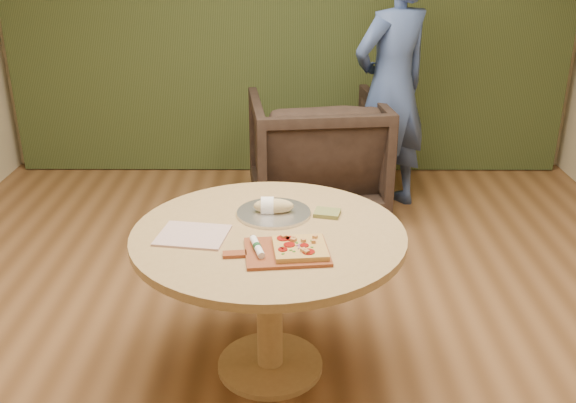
% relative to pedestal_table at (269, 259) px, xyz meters
% --- Properties ---
extents(room_shell, '(5.04, 6.04, 2.84)m').
position_rel_pedestal_table_xyz_m(room_shell, '(0.08, 0.03, 0.79)').
color(room_shell, brown).
rests_on(room_shell, ground).
extents(curtain, '(4.80, 0.14, 2.78)m').
position_rel_pedestal_table_xyz_m(curtain, '(0.08, 2.93, 0.79)').
color(curtain, '#283317').
rests_on(curtain, ground).
extents(pedestal_table, '(1.25, 1.25, 0.75)m').
position_rel_pedestal_table_xyz_m(pedestal_table, '(0.00, 0.00, 0.00)').
color(pedestal_table, tan).
rests_on(pedestal_table, ground).
extents(pizza_paddle, '(0.46, 0.32, 0.01)m').
position_rel_pedestal_table_xyz_m(pizza_paddle, '(0.07, -0.22, 0.15)').
color(pizza_paddle, brown).
rests_on(pizza_paddle, pedestal_table).
extents(flatbread_pizza, '(0.24, 0.24, 0.04)m').
position_rel_pedestal_table_xyz_m(flatbread_pizza, '(0.14, -0.22, 0.17)').
color(flatbread_pizza, tan).
rests_on(flatbread_pizza, pizza_paddle).
extents(cutlery_roll, '(0.07, 0.20, 0.03)m').
position_rel_pedestal_table_xyz_m(cutlery_roll, '(-0.04, -0.22, 0.17)').
color(cutlery_roll, white).
rests_on(cutlery_roll, pizza_paddle).
extents(newspaper, '(0.34, 0.29, 0.01)m').
position_rel_pedestal_table_xyz_m(newspaper, '(-0.34, -0.06, 0.15)').
color(newspaper, white).
rests_on(newspaper, pedestal_table).
extents(serving_tray, '(0.36, 0.36, 0.02)m').
position_rel_pedestal_table_xyz_m(serving_tray, '(0.02, 0.19, 0.15)').
color(serving_tray, silver).
rests_on(serving_tray, pedestal_table).
extents(bread_roll, '(0.19, 0.09, 0.09)m').
position_rel_pedestal_table_xyz_m(bread_roll, '(0.01, 0.19, 0.18)').
color(bread_roll, tan).
rests_on(bread_roll, serving_tray).
extents(green_packet, '(0.14, 0.12, 0.02)m').
position_rel_pedestal_table_xyz_m(green_packet, '(0.28, 0.18, 0.15)').
color(green_packet, '#555C29').
rests_on(green_packet, pedestal_table).
extents(armchair, '(1.07, 1.01, 0.99)m').
position_rel_pedestal_table_xyz_m(armchair, '(0.29, 2.00, -0.11)').
color(armchair, black).
rests_on(armchair, ground).
extents(person_standing, '(0.82, 0.77, 1.89)m').
position_rel_pedestal_table_xyz_m(person_standing, '(0.84, 2.05, 0.33)').
color(person_standing, '#34497E').
rests_on(person_standing, ground).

